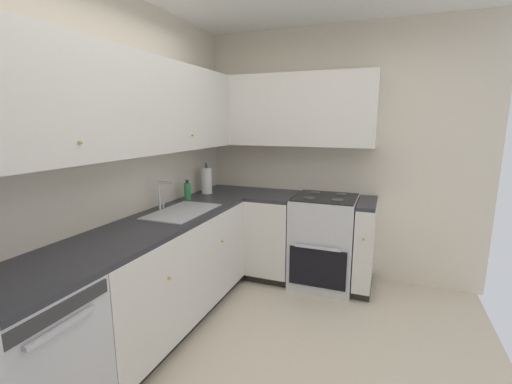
# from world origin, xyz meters

# --- Properties ---
(wall_back) EXTENTS (3.97, 0.05, 2.62)m
(wall_back) POSITION_xyz_m (0.00, 1.44, 1.31)
(wall_back) COLOR beige
(wall_back) RESTS_ON ground_plane
(wall_right) EXTENTS (0.05, 2.94, 2.62)m
(wall_right) POSITION_xyz_m (1.96, 0.00, 1.31)
(wall_right) COLOR beige
(wall_right) RESTS_ON ground_plane
(dishwasher) EXTENTS (0.60, 0.63, 0.88)m
(dishwasher) POSITION_xyz_m (-0.78, 1.12, 0.44)
(dishwasher) COLOR silver
(dishwasher) RESTS_ON ground_plane
(lower_cabinets_back) EXTENTS (1.80, 0.62, 0.88)m
(lower_cabinets_back) POSITION_xyz_m (0.43, 1.12, 0.44)
(lower_cabinets_back) COLOR silver
(lower_cabinets_back) RESTS_ON ground_plane
(countertop_back) EXTENTS (3.01, 0.60, 0.03)m
(countertop_back) POSITION_xyz_m (0.43, 1.12, 0.90)
(countertop_back) COLOR #2D2D33
(countertop_back) RESTS_ON lower_cabinets_back
(lower_cabinets_right) EXTENTS (0.62, 1.25, 0.88)m
(lower_cabinets_right) POSITION_xyz_m (1.64, 0.34, 0.44)
(lower_cabinets_right) COLOR silver
(lower_cabinets_right) RESTS_ON ground_plane
(countertop_right) EXTENTS (0.60, 1.25, 0.03)m
(countertop_right) POSITION_xyz_m (1.63, 0.34, 0.90)
(countertop_right) COLOR #2D2D33
(countertop_right) RESTS_ON lower_cabinets_right
(oven_range) EXTENTS (0.68, 0.62, 1.07)m
(oven_range) POSITION_xyz_m (1.65, 0.05, 0.47)
(oven_range) COLOR silver
(oven_range) RESTS_ON ground_plane
(upper_cabinets_back) EXTENTS (2.69, 0.34, 0.72)m
(upper_cabinets_back) POSITION_xyz_m (0.27, 1.26, 1.78)
(upper_cabinets_back) COLOR silver
(upper_cabinets_right) EXTENTS (0.32, 1.80, 0.72)m
(upper_cabinets_right) POSITION_xyz_m (1.77, 0.52, 1.78)
(upper_cabinets_right) COLOR silver
(sink) EXTENTS (0.67, 0.40, 0.10)m
(sink) POSITION_xyz_m (0.65, 1.09, 0.88)
(sink) COLOR #B7B7BC
(sink) RESTS_ON countertop_back
(faucet) EXTENTS (0.07, 0.16, 0.25)m
(faucet) POSITION_xyz_m (0.66, 1.30, 1.07)
(faucet) COLOR silver
(faucet) RESTS_ON countertop_back
(soap_bottle) EXTENTS (0.06, 0.06, 0.20)m
(soap_bottle) POSITION_xyz_m (1.07, 1.30, 1.00)
(soap_bottle) COLOR #338C4C
(soap_bottle) RESTS_ON countertop_back
(paper_towel_roll) EXTENTS (0.11, 0.11, 0.33)m
(paper_towel_roll) POSITION_xyz_m (1.42, 1.28, 1.05)
(paper_towel_roll) COLOR white
(paper_towel_roll) RESTS_ON countertop_back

